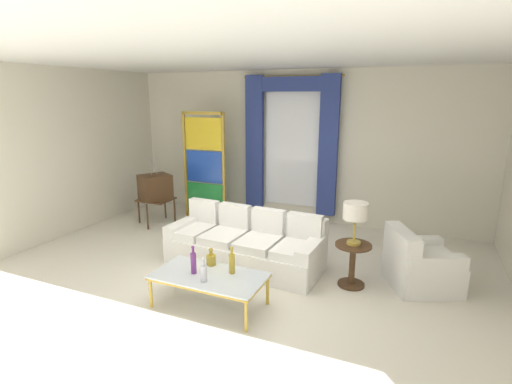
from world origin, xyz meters
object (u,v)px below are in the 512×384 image
at_px(bottle_blue_decanter, 211,259).
at_px(round_side_table, 352,261).
at_px(bottle_crystal_tall, 203,272).
at_px(bottle_ruby_flask, 232,262).
at_px(couch_white_long, 246,244).
at_px(bottle_amber_squat, 193,262).
at_px(table_lamp_brass, 356,213).
at_px(vintage_tv, 155,188).
at_px(stained_glass_divider, 204,169).
at_px(armchair_white, 418,266).
at_px(peacock_figurine, 213,215).
at_px(coffee_table, 209,277).

bearing_deg(bottle_blue_decanter, round_side_table, 30.86).
bearing_deg(bottle_crystal_tall, bottle_ruby_flask, 56.56).
bearing_deg(couch_white_long, bottle_amber_squat, -93.49).
height_order(bottle_blue_decanter, bottle_amber_squat, bottle_amber_squat).
height_order(bottle_blue_decanter, table_lamp_brass, table_lamp_brass).
xyz_separation_m(vintage_tv, stained_glass_divider, (0.74, 0.66, 0.33)).
relative_size(bottle_amber_squat, vintage_tv, 0.26).
relative_size(bottle_amber_squat, armchair_white, 0.33).
relative_size(stained_glass_divider, round_side_table, 3.70).
bearing_deg(peacock_figurine, coffee_table, -61.08).
height_order(bottle_crystal_tall, peacock_figurine, bottle_crystal_tall).
height_order(peacock_figurine, round_side_table, round_side_table).
distance_m(bottle_blue_decanter, bottle_crystal_tall, 0.45).
distance_m(couch_white_long, bottle_ruby_flask, 1.23).
height_order(coffee_table, bottle_blue_decanter, bottle_blue_decanter).
bearing_deg(armchair_white, bottle_crystal_tall, -143.24).
bearing_deg(vintage_tv, bottle_amber_squat, -44.93).
height_order(bottle_blue_decanter, armchair_white, armchair_white).
xyz_separation_m(vintage_tv, armchair_white, (4.88, -0.79, -0.44)).
xyz_separation_m(bottle_ruby_flask, armchair_white, (2.08, 1.39, -0.26)).
xyz_separation_m(couch_white_long, bottle_crystal_tall, (0.14, -1.47, 0.22)).
xyz_separation_m(coffee_table, stained_glass_divider, (-1.83, 2.99, 0.68)).
relative_size(bottle_ruby_flask, round_side_table, 0.58).
relative_size(bottle_amber_squat, bottle_ruby_flask, 1.04).
bearing_deg(bottle_blue_decanter, bottle_ruby_flask, -17.02).
xyz_separation_m(coffee_table, peacock_figurine, (-1.48, 2.68, -0.16)).
distance_m(couch_white_long, bottle_blue_decanter, 1.06).
bearing_deg(peacock_figurine, bottle_crystal_tall, -62.12).
height_order(bottle_amber_squat, peacock_figurine, bottle_amber_squat).
bearing_deg(table_lamp_brass, peacock_figurine, 153.90).
bearing_deg(armchair_white, stained_glass_divider, 160.68).
height_order(coffee_table, round_side_table, round_side_table).
xyz_separation_m(couch_white_long, bottle_amber_squat, (-0.08, -1.34, 0.25)).
xyz_separation_m(round_side_table, table_lamp_brass, (0.00, 0.00, 0.67)).
bearing_deg(round_side_table, armchair_white, 21.50).
bearing_deg(couch_white_long, bottle_ruby_flask, -73.44).
distance_m(coffee_table, bottle_crystal_tall, 0.22).
bearing_deg(stained_glass_divider, bottle_amber_squat, -61.65).
bearing_deg(coffee_table, round_side_table, 39.23).
xyz_separation_m(bottle_blue_decanter, vintage_tv, (-2.45, 2.07, 0.24)).
distance_m(bottle_blue_decanter, armchair_white, 2.76).
bearing_deg(vintage_tv, round_side_table, -15.31).
bearing_deg(coffee_table, bottle_crystal_tall, -81.36).
relative_size(couch_white_long, armchair_white, 2.21).
distance_m(bottle_blue_decanter, table_lamp_brass, 1.95).
xyz_separation_m(bottle_amber_squat, round_side_table, (1.69, 1.26, -0.20)).
xyz_separation_m(bottle_blue_decanter, armchair_white, (2.43, 1.29, -0.20)).
relative_size(peacock_figurine, table_lamp_brass, 1.05).
height_order(coffee_table, vintage_tv, vintage_tv).
xyz_separation_m(bottle_amber_squat, bottle_ruby_flask, (0.43, 0.19, -0.01)).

